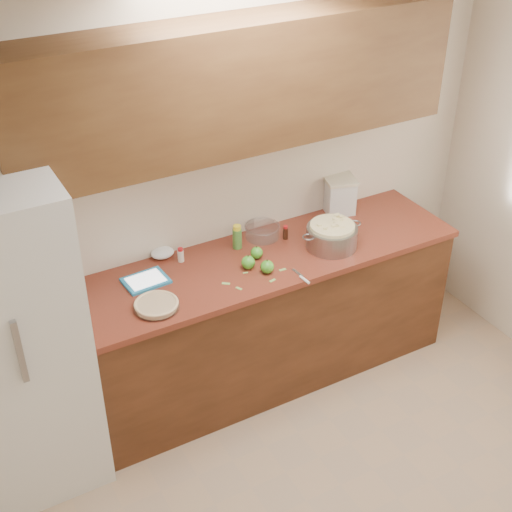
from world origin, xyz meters
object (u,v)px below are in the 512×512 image
flour_canister (339,194)px  tablet (146,281)px  colander (332,236)px  pie (156,305)px

flour_canister → tablet: size_ratio=0.94×
colander → flour_canister: bearing=50.2°
pie → flour_canister: flour_canister is taller
pie → colander: bearing=3.4°
flour_canister → tablet: bearing=-173.7°
colander → tablet: bearing=170.4°
pie → colander: 1.18m
tablet → pie: bearing=-102.7°
flour_canister → colander: bearing=-129.8°
flour_canister → tablet: flour_canister is taller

